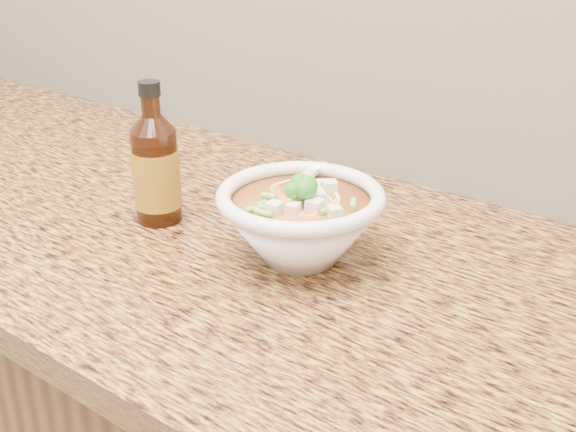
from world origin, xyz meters
The scene contains 3 objects.
counter_slab centered at (0.00, 1.68, 0.88)m, with size 4.00×0.68×0.04m, color #A3833C.
soup_bowl centered at (0.16, 1.66, 0.95)m, with size 0.21×0.24×0.12m.
hot_sauce_bottle centered at (-0.07, 1.64, 0.98)m, with size 0.08×0.08×0.20m.
Camera 1 is at (0.65, 0.99, 1.35)m, focal length 45.00 mm.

